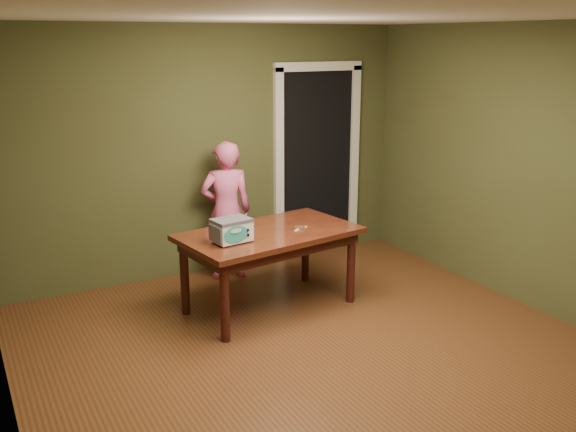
{
  "coord_description": "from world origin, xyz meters",
  "views": [
    {
      "loc": [
        -2.43,
        -3.75,
        2.45
      ],
      "look_at": [
        0.13,
        1.0,
        0.95
      ],
      "focal_mm": 40.0,
      "sensor_mm": 36.0,
      "label": 1
    }
  ],
  "objects": [
    {
      "name": "dining_table",
      "position": [
        0.07,
        1.26,
        0.65
      ],
      "size": [
        1.72,
        1.13,
        0.75
      ],
      "rotation": [
        0.0,
        0.0,
        0.15
      ],
      "color": "#3D160E",
      "rests_on": "floor"
    },
    {
      "name": "spatula",
      "position": [
        0.35,
        1.18,
        0.75
      ],
      "size": [
        0.17,
        0.1,
        0.01
      ],
      "primitive_type": "cube",
      "rotation": [
        0.0,
        0.0,
        0.44
      ],
      "color": "#E5D863",
      "rests_on": "dining_table"
    },
    {
      "name": "child",
      "position": [
        0.03,
        2.18,
        0.73
      ],
      "size": [
        0.6,
        0.46,
        1.46
      ],
      "primitive_type": "imported",
      "rotation": [
        0.0,
        0.0,
        2.9
      ],
      "color": "#E85F97",
      "rests_on": "floor"
    },
    {
      "name": "floor",
      "position": [
        0.0,
        0.0,
        0.0
      ],
      "size": [
        5.0,
        5.0,
        0.0
      ],
      "primitive_type": "plane",
      "color": "brown",
      "rests_on": "ground"
    },
    {
      "name": "room_shell",
      "position": [
        0.0,
        0.0,
        1.71
      ],
      "size": [
        4.52,
        5.02,
        2.61
      ],
      "color": "#434A27",
      "rests_on": "ground"
    },
    {
      "name": "toy_oven",
      "position": [
        -0.36,
        1.12,
        0.86
      ],
      "size": [
        0.36,
        0.27,
        0.21
      ],
      "rotation": [
        0.0,
        0.0,
        0.15
      ],
      "color": "#4C4F54",
      "rests_on": "dining_table"
    },
    {
      "name": "baking_pan",
      "position": [
        0.35,
        1.19,
        0.76
      ],
      "size": [
        0.1,
        0.1,
        0.02
      ],
      "color": "silver",
      "rests_on": "dining_table"
    },
    {
      "name": "doorway",
      "position": [
        1.3,
        2.78,
        1.06
      ],
      "size": [
        1.1,
        0.66,
        2.25
      ],
      "color": "black",
      "rests_on": "ground"
    }
  ]
}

